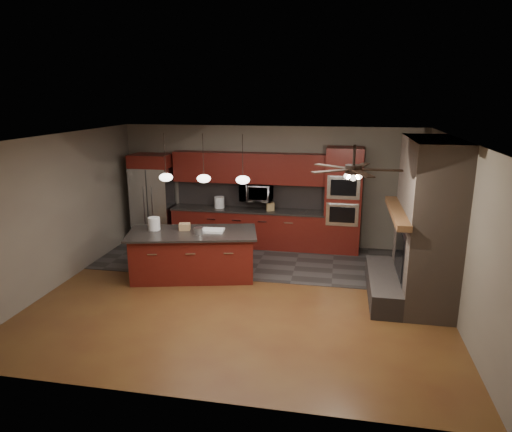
% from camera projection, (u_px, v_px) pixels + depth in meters
% --- Properties ---
extents(ground, '(7.00, 7.00, 0.00)m').
position_uv_depth(ground, '(244.00, 294.00, 8.23)').
color(ground, brown).
rests_on(ground, ground).
extents(ceiling, '(7.00, 6.00, 0.02)m').
position_uv_depth(ceiling, '(242.00, 138.00, 7.52)').
color(ceiling, white).
rests_on(ceiling, back_wall).
extents(back_wall, '(7.00, 0.02, 2.80)m').
position_uv_depth(back_wall, '(270.00, 186.00, 10.72)').
color(back_wall, '#706859').
rests_on(back_wall, ground).
extents(right_wall, '(0.02, 6.00, 2.80)m').
position_uv_depth(right_wall, '(458.00, 230.00, 7.25)').
color(right_wall, '#706859').
rests_on(right_wall, ground).
extents(left_wall, '(0.02, 6.00, 2.80)m').
position_uv_depth(left_wall, '(60.00, 210.00, 8.50)').
color(left_wall, '#706859').
rests_on(left_wall, ground).
extents(slate_tile_patch, '(7.00, 2.40, 0.01)m').
position_uv_depth(slate_tile_patch, '(261.00, 260.00, 9.94)').
color(slate_tile_patch, '#363230').
rests_on(slate_tile_patch, ground).
extents(fireplace_column, '(1.30, 2.10, 2.80)m').
position_uv_depth(fireplace_column, '(423.00, 228.00, 7.74)').
color(fireplace_column, '#6E5C4E').
rests_on(fireplace_column, ground).
extents(back_cabinetry, '(3.59, 0.64, 2.20)m').
position_uv_depth(back_cabinetry, '(248.00, 209.00, 10.70)').
color(back_cabinetry, '#55160F').
rests_on(back_cabinetry, ground).
extents(oven_tower, '(0.80, 0.63, 2.38)m').
position_uv_depth(oven_tower, '(343.00, 201.00, 10.18)').
color(oven_tower, '#55160F').
rests_on(oven_tower, ground).
extents(microwave, '(0.73, 0.41, 0.50)m').
position_uv_depth(microwave, '(256.00, 192.00, 10.56)').
color(microwave, silver).
rests_on(microwave, back_cabinetry).
extents(refrigerator, '(0.92, 0.75, 2.14)m').
position_uv_depth(refrigerator, '(153.00, 199.00, 10.94)').
color(refrigerator, silver).
rests_on(refrigerator, ground).
extents(kitchen_island, '(2.64, 1.64, 0.92)m').
position_uv_depth(kitchen_island, '(193.00, 254.00, 8.91)').
color(kitchen_island, '#55160F').
rests_on(kitchen_island, ground).
extents(white_bucket, '(0.30, 0.30, 0.25)m').
position_uv_depth(white_bucket, '(154.00, 224.00, 8.90)').
color(white_bucket, white).
rests_on(white_bucket, kitchen_island).
extents(paint_can, '(0.26, 0.26, 0.13)m').
position_uv_depth(paint_can, '(199.00, 231.00, 8.66)').
color(paint_can, '#ACADB1').
rests_on(paint_can, kitchen_island).
extents(paint_tray, '(0.45, 0.33, 0.04)m').
position_uv_depth(paint_tray, '(213.00, 230.00, 8.82)').
color(paint_tray, white).
rests_on(paint_tray, kitchen_island).
extents(cardboard_box, '(0.24, 0.19, 0.13)m').
position_uv_depth(cardboard_box, '(185.00, 227.00, 8.91)').
color(cardboard_box, '#A78256').
rests_on(cardboard_box, kitchen_island).
extents(counter_bucket, '(0.29, 0.29, 0.27)m').
position_uv_depth(counter_bucket, '(219.00, 202.00, 10.74)').
color(counter_bucket, white).
rests_on(counter_bucket, back_cabinetry).
extents(counter_box, '(0.20, 0.18, 0.19)m').
position_uv_depth(counter_box, '(270.00, 207.00, 10.48)').
color(counter_box, '#987D4E').
rests_on(counter_box, back_cabinetry).
extents(pendant_left, '(0.26, 0.26, 0.92)m').
position_uv_depth(pendant_left, '(166.00, 177.00, 8.69)').
color(pendant_left, black).
rests_on(pendant_left, ceiling).
extents(pendant_center, '(0.26, 0.26, 0.92)m').
position_uv_depth(pendant_center, '(204.00, 178.00, 8.55)').
color(pendant_center, black).
rests_on(pendant_center, ceiling).
extents(pendant_right, '(0.26, 0.26, 0.92)m').
position_uv_depth(pendant_right, '(243.00, 180.00, 8.42)').
color(pendant_right, black).
rests_on(pendant_right, ceiling).
extents(ceiling_fan, '(1.27, 1.33, 0.41)m').
position_uv_depth(ceiling_fan, '(354.00, 169.00, 6.52)').
color(ceiling_fan, black).
rests_on(ceiling_fan, ceiling).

